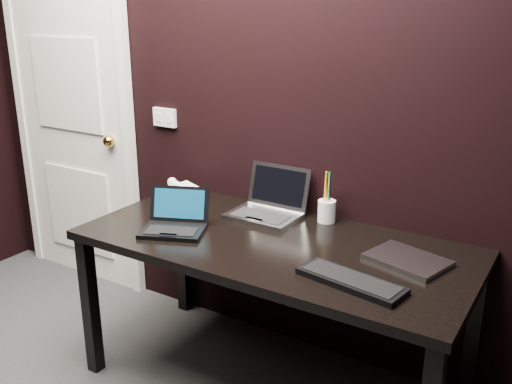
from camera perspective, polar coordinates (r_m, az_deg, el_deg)
The scene contains 11 objects.
wall_back at distance 2.80m, azimuth 0.70°, elevation 9.87°, with size 4.00×4.00×0.00m, color black.
door at distance 3.70m, azimuth -17.87°, elevation 7.06°, with size 0.99×0.10×2.14m.
wall_switch at distance 3.18m, azimuth -9.12°, elevation 7.38°, with size 0.15×0.02×0.10m.
desk at distance 2.50m, azimuth 1.79°, elevation -6.49°, with size 1.70×0.80×0.74m.
netbook at distance 2.59m, azimuth -8.14°, elevation -3.07°, with size 0.35×0.33×0.18m.
silver_laptop at distance 2.73m, azimuth 1.17°, elevation -1.56°, with size 0.33×0.30×0.23m.
ext_keyboard at distance 2.13m, azimuth 9.48°, elevation -8.74°, with size 0.42×0.20×0.03m.
closed_laptop at distance 2.34m, azimuth 14.90°, elevation -6.58°, with size 0.34×0.29×0.02m.
desk_phone at distance 2.98m, azimuth -7.47°, elevation -0.06°, with size 0.24×0.23×0.11m.
mobile_phone at distance 2.93m, azimuth -9.79°, elevation -0.62°, with size 0.06×0.06×0.09m.
pen_cup at distance 2.68m, azimuth 7.08°, elevation -1.81°, with size 0.10×0.10×0.24m.
Camera 1 is at (1.43, -0.57, 1.71)m, focal length 40.00 mm.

